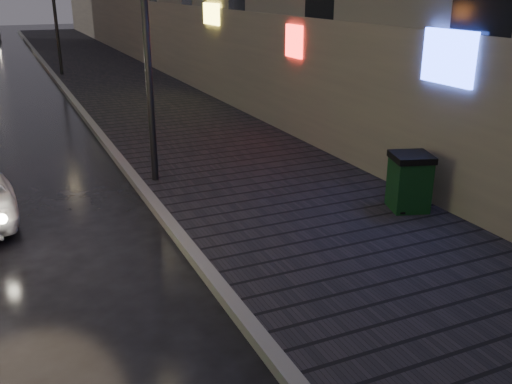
% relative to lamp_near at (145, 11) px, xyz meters
% --- Properties ---
extents(ground, '(120.00, 120.00, 0.00)m').
position_rel_lamp_near_xyz_m(ground, '(-1.85, -6.00, -3.49)').
color(ground, black).
rests_on(ground, ground).
extents(sidewalk, '(4.60, 58.00, 0.15)m').
position_rel_lamp_near_xyz_m(sidewalk, '(2.05, 15.00, -3.41)').
color(sidewalk, black).
rests_on(sidewalk, ground).
extents(curb, '(0.20, 58.00, 0.15)m').
position_rel_lamp_near_xyz_m(curb, '(-0.35, 15.00, -3.41)').
color(curb, slate).
rests_on(curb, ground).
extents(lamp_near, '(0.36, 0.36, 5.28)m').
position_rel_lamp_near_xyz_m(lamp_near, '(0.00, 0.00, 0.00)').
color(lamp_near, black).
rests_on(lamp_near, sidewalk).
extents(trash_bin, '(0.84, 0.84, 1.02)m').
position_rel_lamp_near_xyz_m(trash_bin, '(3.70, -3.48, -2.82)').
color(trash_bin, '#0E3314').
rests_on(trash_bin, sidewalk).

